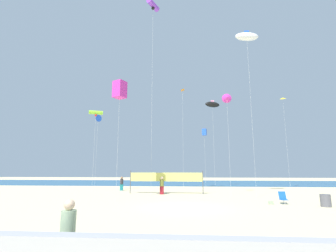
# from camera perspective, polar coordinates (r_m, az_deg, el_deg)

# --- Properties ---
(ground_plane) EXTENTS (120.00, 120.00, 0.00)m
(ground_plane) POSITION_cam_1_polar(r_m,az_deg,el_deg) (17.33, 3.60, -18.51)
(ground_plane) COLOR beige
(ocean_band) EXTENTS (120.00, 20.00, 0.01)m
(ocean_band) POSITION_cam_1_polar(r_m,az_deg,el_deg) (47.48, 4.35, -13.12)
(ocean_band) COLOR #28608C
(ocean_band) RESTS_ON ground
(mother_figure) EXTENTS (0.40, 0.40, 1.74)m
(mother_figure) POSITION_cam_1_polar(r_m,az_deg,el_deg) (7.59, -22.45, -21.66)
(mother_figure) COLOR white
(mother_figure) RESTS_ON ground
(toddler_figure) EXTENTS (0.19, 0.19, 0.84)m
(toddler_figure) POSITION_cam_1_polar(r_m,az_deg,el_deg) (7.53, -17.77, -25.80)
(toddler_figure) COLOR maroon
(toddler_figure) RESTS_ON ground
(beachgoer_olive_shirt) EXTENTS (0.41, 0.41, 1.78)m
(beachgoer_olive_shirt) POSITION_cam_1_polar(r_m,az_deg,el_deg) (25.86, -1.46, -13.61)
(beachgoer_olive_shirt) COLOR maroon
(beachgoer_olive_shirt) RESTS_ON ground
(beachgoer_charcoal_shirt) EXTENTS (0.38, 0.38, 1.66)m
(beachgoer_charcoal_shirt) POSITION_cam_1_polar(r_m,az_deg,el_deg) (30.91, -10.81, -12.98)
(beachgoer_charcoal_shirt) COLOR #19727A
(beachgoer_charcoal_shirt) RESTS_ON ground
(folding_beach_chair) EXTENTS (0.52, 0.65, 0.89)m
(folding_beach_chair) POSITION_cam_1_polar(r_m,az_deg,el_deg) (20.77, 25.35, -14.89)
(folding_beach_chair) COLOR #1959B2
(folding_beach_chair) RESTS_ON ground
(trash_barrel) EXTENTS (0.67, 0.67, 0.84)m
(trash_barrel) POSITION_cam_1_polar(r_m,az_deg,el_deg) (20.60, 32.98, -14.44)
(trash_barrel) COLOR #595960
(trash_barrel) RESTS_ON ground
(volleyball_net) EXTENTS (7.82, 0.37, 2.40)m
(volleyball_net) POSITION_cam_1_polar(r_m,az_deg,el_deg) (26.40, -0.47, -12.07)
(volleyball_net) COLOR #4C4C51
(volleyball_net) RESTS_ON ground
(beach_handbag) EXTENTS (0.33, 0.16, 0.26)m
(beach_handbag) POSITION_cam_1_polar(r_m,az_deg,el_deg) (20.01, 23.02, -16.24)
(beach_handbag) COLOR #99B28C
(beach_handbag) RESTS_ON ground
(kite_white_inflatable) EXTENTS (2.56, 1.21, 16.76)m
(kite_white_inflatable) POSITION_cam_1_polar(r_m,az_deg,el_deg) (28.06, 17.97, 19.28)
(kite_white_inflatable) COLOR silver
(kite_white_inflatable) RESTS_ON ground
(kite_yellow_diamond) EXTENTS (0.84, 0.85, 12.16)m
(kite_yellow_diamond) POSITION_cam_1_polar(r_m,az_deg,el_deg) (36.46, 25.30, 5.64)
(kite_yellow_diamond) COLOR silver
(kite_yellow_diamond) RESTS_ON ground
(kite_black_inflatable) EXTENTS (2.51, 1.80, 12.69)m
(kite_black_inflatable) POSITION_cam_1_polar(r_m,az_deg,el_deg) (36.92, 10.37, 4.97)
(kite_black_inflatable) COLOR silver
(kite_black_inflatable) RESTS_ON ground
(kite_blue_delta) EXTENTS (0.81, 1.01, 10.41)m
(kite_blue_delta) POSITION_cam_1_polar(r_m,az_deg,el_deg) (36.99, -16.06, 1.72)
(kite_blue_delta) COLOR silver
(kite_blue_delta) RESTS_ON ground
(kite_magenta_delta) EXTENTS (1.02, 0.53, 10.33)m
(kite_magenta_delta) POSITION_cam_1_polar(r_m,az_deg,el_deg) (26.05, 13.62, 6.43)
(kite_magenta_delta) COLOR silver
(kite_magenta_delta) RESTS_ON ground
(kite_violet_tube) EXTENTS (1.29, 1.92, 21.28)m
(kite_violet_tube) POSITION_cam_1_polar(r_m,az_deg,el_deg) (30.92, -3.53, 26.35)
(kite_violet_tube) COLOR silver
(kite_violet_tube) RESTS_ON ground
(kite_blue_box) EXTENTS (0.69, 0.69, 8.08)m
(kite_blue_box) POSITION_cam_1_polar(r_m,az_deg,el_deg) (34.21, 8.51, -1.44)
(kite_blue_box) COLOR silver
(kite_blue_box) RESTS_ON ground
(kite_magenta_box) EXTENTS (1.26, 1.26, 10.28)m
(kite_magenta_box) POSITION_cam_1_polar(r_m,az_deg,el_deg) (22.30, -11.24, 8.35)
(kite_magenta_box) COLOR silver
(kite_magenta_box) RESTS_ON ground
(kite_lime_tube) EXTENTS (1.65, 1.01, 9.39)m
(kite_lime_tube) POSITION_cam_1_polar(r_m,az_deg,el_deg) (30.09, -16.54, 2.98)
(kite_lime_tube) COLOR silver
(kite_lime_tube) RESTS_ON ground
(kite_orange_diamond) EXTENTS (0.69, 0.69, 13.98)m
(kite_orange_diamond) POSITION_cam_1_polar(r_m,az_deg,el_deg) (35.34, 3.38, 7.79)
(kite_orange_diamond) COLOR silver
(kite_orange_diamond) RESTS_ON ground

